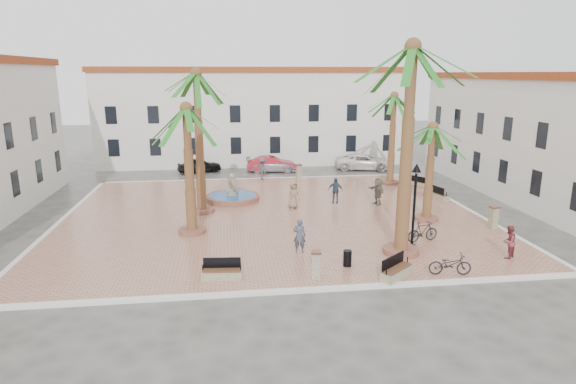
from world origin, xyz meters
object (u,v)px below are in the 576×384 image
Objects in this scene: bollard_se at (316,264)px; bollard_e at (494,217)px; palm_sw at (187,123)px; pedestrian_fountain_b at (335,190)px; lamppost_e at (404,153)px; bollard_n at (299,172)px; palm_s at (412,70)px; bench_s at (222,273)px; car_silver at (272,164)px; bench_e at (438,195)px; fountain at (233,197)px; bench_se at (396,272)px; palm_nw at (197,88)px; pedestrian_north at (263,169)px; car_red at (271,164)px; litter_bin at (347,258)px; bicycle_b at (423,232)px; pedestrian_fountain_a at (293,195)px; bicycle_a at (450,264)px; palm_ne at (394,106)px; bench_ne at (421,184)px; palm_e at (432,139)px; cyclist_a at (299,236)px; pedestrian_east at (378,191)px; lamppost_s at (415,191)px; car_black at (199,165)px; cyclist_b at (509,242)px.

bollard_se is 0.95× the size of bollard_e.
pedestrian_fountain_b is (9.48, 5.36, -5.27)m from palm_sw.
lamppost_e is 8.82m from bollard_n.
palm_sw reaches higher than bollard_n.
bench_s is (-8.88, -2.00, -8.65)m from palm_s.
car_silver is at bearing 70.44° from palm_sw.
palm_s is 5.36× the size of bench_e.
fountain reaches higher than bench_se.
palm_s reaches higher than bench_e.
lamppost_e is 13.36m from car_silver.
palm_nw is 16.46m from bench_se.
pedestrian_north reaches higher than car_red.
litter_bin is 5.55m from bicycle_b.
bench_s is at bearing -167.30° from palm_s.
bench_s is at bearing -133.00° from lamppost_e.
lamppost_e is at bearing 52.09° from bench_s.
pedestrian_fountain_a reaches higher than bollard_se.
bicycle_a is (6.00, -0.36, -0.17)m from bollard_se.
palm_ne reaches higher than bollard_n.
bicycle_a is 25.46m from car_red.
bench_e is at bearing -13.01° from bicycle_a.
fountain is 2.24× the size of bench_ne.
bicycle_a is 0.43× the size of car_red.
palm_e is 6.06m from bicycle_b.
cyclist_a is at bearing -169.05° from bollard_e.
fountain reaches higher than bicycle_a.
lamppost_e reaches higher than bollard_se.
palm_ne is 8.58m from pedestrian_east.
palm_e is at bearing 59.10° from lamppost_s.
pedestrian_fountain_a is 9.18m from pedestrian_north.
bicycle_a is (9.41, -14.31, 0.23)m from fountain.
palm_nw is 1.25× the size of palm_sw.
palm_ne is at bearing -136.00° from car_black.
palm_sw is at bearing -169.61° from pedestrian_fountain_a.
pedestrian_fountain_a is (4.69, 10.88, 0.65)m from bench_s.
pedestrian_east is at bearing 37.28° from bench_se.
palm_nw is 17.83m from bicycle_a.
bollard_e is at bearing 24.74° from palm_s.
bench_s is 0.96× the size of pedestrian_east.
pedestrian_fountain_a is 13.12m from car_red.
palm_sw is 18.76m from car_black.
cyclist_a reaches higher than bench_se.
litter_bin is at bearing -119.27° from lamppost_e.
cyclist_b reaches higher than bench_e.
palm_nw reaches higher than pedestrian_fountain_b.
bollard_se is at bearing -137.36° from palm_e.
fountain reaches higher than car_red.
palm_s is 5.49× the size of bicycle_a.
cyclist_a is at bearing -178.41° from car_red.
litter_bin is at bearing -115.20° from palm_ne.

